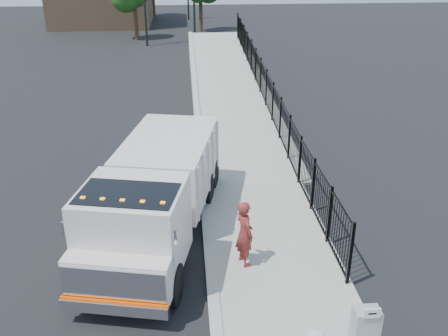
{
  "coord_description": "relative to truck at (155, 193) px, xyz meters",
  "views": [
    {
      "loc": [
        -0.53,
        -12.39,
        8.4
      ],
      "look_at": [
        0.61,
        2.0,
        1.73
      ],
      "focal_mm": 40.0,
      "sensor_mm": 36.0,
      "label": 1
    }
  ],
  "objects": [
    {
      "name": "arrow_sign",
      "position": [
        4.63,
        -5.47,
        -0.1
      ],
      "size": [
        0.35,
        0.04,
        0.22
      ],
      "primitive_type": "cube",
      "color": "white",
      "rests_on": "utility_cabinet"
    },
    {
      "name": "curb",
      "position": [
        1.53,
        -2.76,
        -1.5
      ],
      "size": [
        0.3,
        12.0,
        0.16
      ],
      "primitive_type": "cube",
      "color": "#ADAAA3",
      "rests_on": "ground"
    },
    {
      "name": "truck",
      "position": [
        0.0,
        0.0,
        0.0
      ],
      "size": [
        4.27,
        8.59,
        2.82
      ],
      "rotation": [
        0.0,
        0.0,
        -0.21
      ],
      "color": "black",
      "rests_on": "ground"
    },
    {
      "name": "worker",
      "position": [
        2.48,
        -1.64,
        -0.5
      ],
      "size": [
        0.69,
        0.82,
        1.93
      ],
      "primitive_type": "imported",
      "rotation": [
        0.0,
        0.0,
        1.94
      ],
      "color": "maroon",
      "rests_on": "sidewalk"
    },
    {
      "name": "debris",
      "position": [
        3.78,
        -4.6,
        -1.42
      ],
      "size": [
        0.37,
        0.37,
        0.09
      ],
      "primitive_type": "ellipsoid",
      "color": "silver",
      "rests_on": "sidewalk"
    },
    {
      "name": "utility_cabinet",
      "position": [
        4.63,
        -5.25,
        -0.84
      ],
      "size": [
        0.55,
        0.4,
        1.25
      ],
      "primitive_type": "cube",
      "color": "gray",
      "rests_on": "sidewalk"
    },
    {
      "name": "ground",
      "position": [
        1.53,
        -0.76,
        -1.58
      ],
      "size": [
        120.0,
        120.0,
        0.0
      ],
      "primitive_type": "plane",
      "color": "black",
      "rests_on": "ground"
    },
    {
      "name": "sidewalk",
      "position": [
        3.46,
        -2.76,
        -1.52
      ],
      "size": [
        3.55,
        12.0,
        0.12
      ],
      "primitive_type": "cube",
      "color": "#9E998E",
      "rests_on": "ground"
    },
    {
      "name": "iron_fence",
      "position": [
        5.08,
        11.24,
        -0.68
      ],
      "size": [
        0.1,
        28.0,
        1.8
      ],
      "primitive_type": "cube",
      "color": "black",
      "rests_on": "ground"
    },
    {
      "name": "ramp",
      "position": [
        3.66,
        15.24,
        -1.58
      ],
      "size": [
        3.95,
        24.06,
        3.19
      ],
      "primitive_type": "cube",
      "rotation": [
        0.06,
        0.0,
        0.0
      ],
      "color": "#9E998E",
      "rests_on": "ground"
    }
  ]
}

